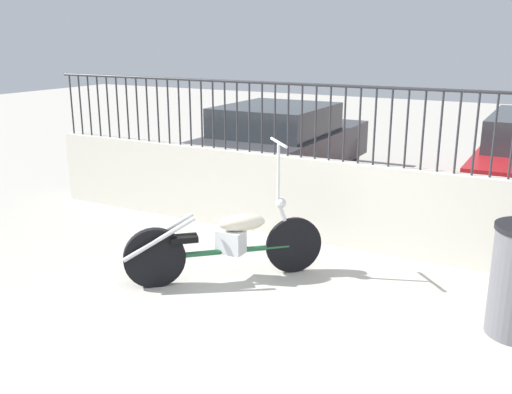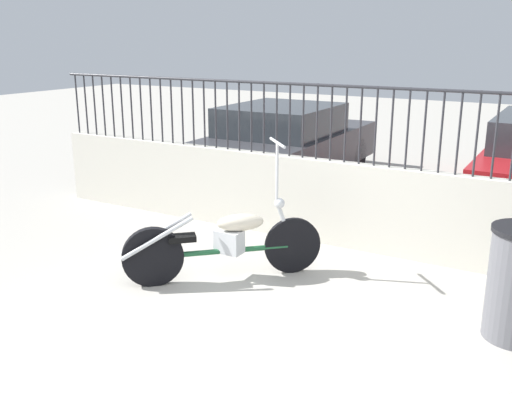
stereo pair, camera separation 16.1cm
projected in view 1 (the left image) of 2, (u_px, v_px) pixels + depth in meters
The scene contains 5 objects.
ground_plane at pixel (238, 344), 4.72m from camera, with size 40.00×40.00×0.00m, color #ADA89E.
low_wall at pixel (348, 205), 6.83m from camera, with size 9.03×0.18×1.03m.
fence_railing at pixel (352, 113), 6.53m from camera, with size 9.03×0.04×0.90m.
motorcycle_green at pixel (219, 243), 5.88m from camera, with size 1.62×1.52×1.45m.
car_dark_grey at pixel (280, 143), 9.88m from camera, with size 1.85×4.05×1.35m.
Camera 1 is at (2.14, -3.64, 2.45)m, focal length 40.00 mm.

